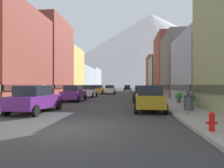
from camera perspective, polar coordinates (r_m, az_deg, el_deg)
name	(u,v)px	position (r m, az deg, el deg)	size (l,w,h in m)	color
ground_plane	(70,129)	(8.60, -11.98, -12.58)	(400.00, 400.00, 0.00)	#323232
sidewalk_left	(91,93)	(43.94, -6.16, -2.53)	(2.50, 100.00, 0.15)	gray
sidewalk_right	(148,93)	(43.22, 10.32, -2.57)	(2.50, 100.00, 0.15)	gray
storefront_left_1	(2,57)	(23.99, -29.24, 6.91)	(7.33, 10.01, 9.96)	brown
storefront_left_2	(45,60)	(32.64, -18.87, 6.63)	(6.89, 8.85, 11.83)	brown
storefront_left_3	(61,72)	(40.68, -14.50, 3.32)	(7.87, 8.05, 9.03)	#D8B259
storefront_left_4	(72,80)	(51.37, -11.43, 1.14)	(9.93, 13.66, 6.37)	#99A5B2
storefront_left_5	(86,80)	(63.36, -7.54, 1.16)	(8.53, 11.26, 7.01)	#99A5B2
storefront_right_1	(211,70)	(22.60, 26.74, 3.62)	(6.76, 8.39, 6.96)	#99A5B2
storefront_right_2	(198,67)	(31.56, 23.52, 4.57)	(9.94, 8.24, 9.26)	#66605B
storefront_right_3	(174,66)	(40.22, 17.41, 5.07)	(7.07, 9.20, 11.46)	brown
storefront_right_4	(165,75)	(50.78, 14.93, 2.41)	(7.21, 11.75, 8.66)	#8C9966
storefront_right_5	(158,74)	(61.53, 13.22, 2.77)	(7.16, 9.26, 10.45)	brown
car_left_0	(35,99)	(14.09, -21.29, -4.04)	(2.23, 4.47, 1.78)	#591E72
car_left_1	(74,93)	(22.48, -10.95, -2.62)	(2.11, 4.42, 1.78)	#591E72
car_left_2	(89,91)	(30.19, -6.72, -2.01)	(2.07, 4.41, 1.78)	silver
car_left_3	(99,90)	(39.38, -3.87, -1.60)	(2.07, 4.41, 1.78)	#B28419
car_right_0	(149,98)	(14.19, 10.61, -4.03)	(2.16, 4.44, 1.78)	#B28419
car_right_1	(143,94)	(21.48, 8.82, -2.74)	(2.12, 4.43, 1.78)	black
car_driving_0	(110,89)	(39.47, -0.63, -1.59)	(2.06, 4.40, 1.78)	silver
car_driving_1	(127,88)	(58.20, 4.45, -1.15)	(2.06, 4.40, 1.78)	black
fire_hydrant_near	(212,121)	(8.17, 26.82, -9.47)	(0.40, 0.22, 0.70)	red
parking_meter_near	(188,99)	(12.06, 21.02, -4.14)	(0.14, 0.10, 1.33)	#595960
trash_bin_right	(188,103)	(14.15, 21.19, -5.06)	(0.59, 0.59, 0.98)	#4C5156
potted_plant_0	(190,99)	(16.06, 21.66, -4.10)	(0.71, 0.71, 1.06)	gray
potted_plant_1	(179,97)	(19.55, 18.67, -3.49)	(0.63, 0.63, 0.97)	#4C4C51
pedestrian_0	(44,93)	(21.30, -18.94, -2.61)	(0.36, 0.36, 1.73)	#333338
streetlamp_right	(153,68)	(26.10, 11.63, 4.49)	(0.36, 0.36, 5.86)	black
mountain_backdrop	(151,50)	(273.43, 11.19, 9.59)	(299.69, 299.69, 96.89)	silver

